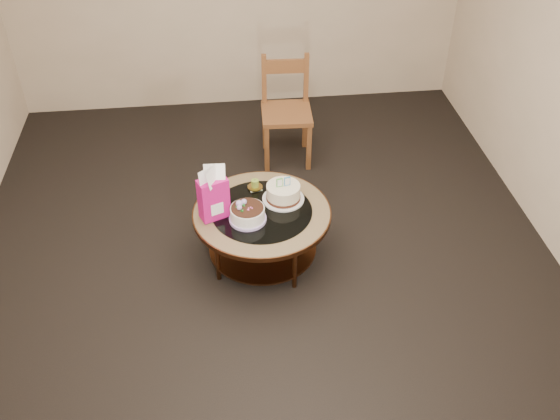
{
  "coord_description": "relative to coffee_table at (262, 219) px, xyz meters",
  "views": [
    {
      "loc": [
        -0.28,
        -3.55,
        3.31
      ],
      "look_at": [
        0.14,
        0.02,
        0.43
      ],
      "focal_mm": 40.0,
      "sensor_mm": 36.0,
      "label": 1
    }
  ],
  "objects": [
    {
      "name": "ground",
      "position": [
        -0.0,
        0.0,
        -0.38
      ],
      "size": [
        5.0,
        5.0,
        0.0
      ],
      "primitive_type": "plane",
      "color": "black",
      "rests_on": "ground"
    },
    {
      "name": "dining_chair",
      "position": [
        0.35,
        1.39,
        0.11
      ],
      "size": [
        0.47,
        0.47,
        0.96
      ],
      "rotation": [
        0.0,
        0.0,
        -0.05
      ],
      "color": "brown",
      "rests_on": "ground"
    },
    {
      "name": "decorated_cake",
      "position": [
        -0.11,
        -0.1,
        0.13
      ],
      "size": [
        0.27,
        0.27,
        0.16
      ],
      "rotation": [
        0.0,
        0.0,
        0.1
      ],
      "color": "#B39ADA",
      "rests_on": "coffee_table"
    },
    {
      "name": "gift_bag",
      "position": [
        -0.34,
        -0.02,
        0.28
      ],
      "size": [
        0.23,
        0.2,
        0.41
      ],
      "rotation": [
        0.0,
        0.0,
        0.38
      ],
      "color": "#DF1585",
      "rests_on": "coffee_table"
    },
    {
      "name": "cream_cake",
      "position": [
        0.17,
        0.11,
        0.14
      ],
      "size": [
        0.31,
        0.31,
        0.2
      ],
      "rotation": [
        0.0,
        0.0,
        0.18
      ],
      "color": "silver",
      "rests_on": "coffee_table"
    },
    {
      "name": "pillar_candle",
      "position": [
        -0.03,
        0.28,
        0.11
      ],
      "size": [
        0.11,
        0.11,
        0.09
      ],
      "rotation": [
        0.0,
        0.0,
        0.19
      ],
      "color": "#ECCE61",
      "rests_on": "coffee_table"
    },
    {
      "name": "room_walls",
      "position": [
        -0.0,
        0.0,
        1.16
      ],
      "size": [
        4.52,
        5.02,
        2.61
      ],
      "color": "beige",
      "rests_on": "ground"
    },
    {
      "name": "coffee_table",
      "position": [
        0.0,
        0.0,
        0.0
      ],
      "size": [
        1.02,
        1.02,
        0.46
      ],
      "color": "#593119",
      "rests_on": "ground"
    }
  ]
}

